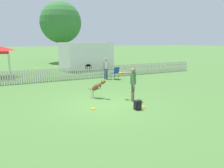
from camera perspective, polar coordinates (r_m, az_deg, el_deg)
name	(u,v)px	position (r m, az deg, el deg)	size (l,w,h in m)	color
ground_plane	(104,105)	(9.78, -2.06, -5.43)	(240.00, 240.00, 0.00)	#4C7A38
handler_person	(132,80)	(10.28, 5.33, 0.95)	(0.62, 1.02, 1.57)	#8C664C
leaping_dog	(97,87)	(10.82, -3.88, -0.66)	(0.82, 0.79, 0.95)	brown
frisbee_near_handler	(131,91)	(12.34, 4.96, -1.91)	(0.21, 0.21, 0.02)	orange
frisbee_near_dog	(143,107)	(9.51, 8.13, -5.94)	(0.21, 0.21, 0.02)	orange
frisbee_midfield	(93,109)	(9.22, -4.98, -6.43)	(0.21, 0.21, 0.02)	orange
backpack_on_grass	(138,105)	(9.11, 6.72, -5.46)	(0.28, 0.23, 0.40)	black
picket_fence	(64,74)	(16.11, -12.47, 2.55)	(23.92, 0.04, 0.91)	beige
folding_chair_blue_left	(116,72)	(16.15, 0.94, 3.19)	(0.59, 0.61, 0.93)	#333338
spectator_standing	(106,67)	(16.21, -1.63, 4.54)	(0.41, 0.27, 1.55)	#334C7A
equipment_trailer	(87,55)	(21.83, -6.50, 7.43)	(6.00, 3.24, 2.68)	white
tree_left_grove	(61,22)	(30.21, -13.26, 15.37)	(5.33, 5.33, 7.86)	#4C3823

